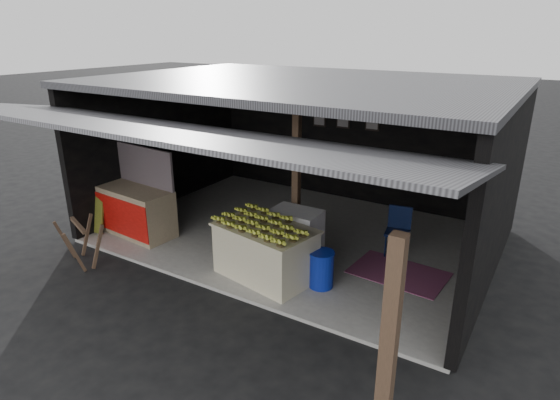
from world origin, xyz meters
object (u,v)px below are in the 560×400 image
Objects in this scene: banana_table at (265,252)px; white_crate at (296,236)px; water_barrel at (321,270)px; sawhorse at (80,239)px; plastic_chair at (399,227)px; neighbor_stall at (135,209)px.

white_crate is at bearing 90.40° from banana_table.
banana_table is 0.94m from water_barrel.
sawhorse is 5.52m from plastic_chair.
plastic_chair is at bearing 56.20° from sawhorse.
plastic_chair is (4.52, 3.16, 0.09)m from sawhorse.
sawhorse is (-2.99, -1.22, -0.02)m from banana_table.
neighbor_stall is (-3.25, -0.62, 0.04)m from white_crate.
neighbor_stall is 1.94× the size of plastic_chair.
banana_table reaches higher than sawhorse.
banana_table is 3.08× the size of water_barrel.
white_crate is at bearing 15.37° from neighbor_stall.
white_crate is 0.98m from water_barrel.
sawhorse is at bearing -147.71° from banana_table.
neighbor_stall is at bearing -172.12° from banana_table.
sawhorse is at bearing -147.43° from white_crate.
sawhorse is 1.56× the size of water_barrel.
water_barrel is at bearing -119.39° from plastic_chair.
banana_table is 3.12m from neighbor_stall.
banana_table is at bearing -138.05° from plastic_chair.
neighbor_stall is at bearing 116.66° from sawhorse.
banana_table is 0.76m from white_crate.
neighbor_stall reaches higher than plastic_chair.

